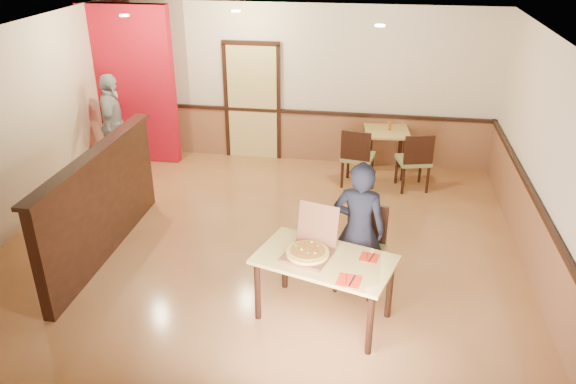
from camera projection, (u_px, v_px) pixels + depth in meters
name	position (u px, v px, depth m)	size (l,w,h in m)	color
floor	(257.00, 256.00, 7.46)	(7.00, 7.00, 0.00)	#B67746
ceiling	(251.00, 42.00, 6.24)	(7.00, 7.00, 0.00)	black
wall_back	(296.00, 85.00, 9.96)	(7.00, 7.00, 0.00)	beige
wall_right	(557.00, 178.00, 6.35)	(7.00, 7.00, 0.00)	beige
wainscot_back	(296.00, 136.00, 10.35)	(7.00, 0.04, 0.90)	brown
chair_rail_back	(296.00, 112.00, 10.13)	(7.00, 0.06, 0.06)	black
wainscot_right	(538.00, 249.00, 6.76)	(0.04, 7.00, 0.90)	brown
chair_rail_right	(544.00, 215.00, 6.56)	(0.06, 7.00, 0.06)	black
back_door	(253.00, 102.00, 10.19)	(0.90, 0.06, 2.10)	#D8BD6F
booth_partition	(101.00, 203.00, 7.25)	(0.20, 3.10, 1.44)	black
red_accent_panel	(131.00, 85.00, 9.94)	(1.60, 0.20, 2.78)	#A60B1B
spot_a	(124.00, 15.00, 8.18)	(0.14, 0.14, 0.02)	beige
spot_b	(236.00, 11.00, 8.59)	(0.14, 0.14, 0.02)	beige
spot_c	(380.00, 25.00, 7.38)	(0.14, 0.14, 0.02)	beige
main_table	(324.00, 267.00, 6.02)	(1.63, 1.22, 0.78)	tan
diner_chair	(362.00, 244.00, 6.65)	(0.64, 0.64, 1.03)	olive
side_chair_left	(357.00, 155.00, 9.20)	(0.58, 0.58, 1.02)	olive
side_chair_right	(415.00, 159.00, 9.08)	(0.60, 0.60, 1.00)	olive
side_table	(386.00, 140.00, 9.67)	(0.81, 0.81, 0.80)	tan
diner	(359.00, 230.00, 6.41)	(0.61, 0.40, 1.67)	black
passerby	(113.00, 125.00, 9.59)	(1.03, 0.43, 1.76)	#919299
pizza_box	(309.00, 249.00, 6.02)	(0.60, 0.66, 0.49)	brown
pizza	(308.00, 252.00, 5.98)	(0.47, 0.47, 0.03)	#E0BC51
napkin_near	(349.00, 281.00, 5.60)	(0.26, 0.26, 0.01)	red
napkin_far	(369.00, 257.00, 5.98)	(0.23, 0.23, 0.01)	red
condiment	(389.00, 126.00, 9.57)	(0.05, 0.05, 0.14)	#95511B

